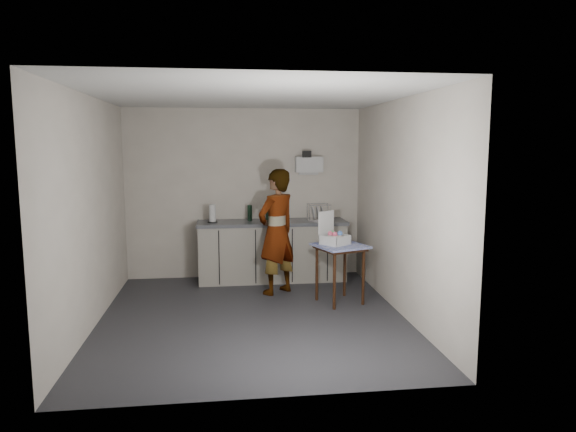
{
  "coord_description": "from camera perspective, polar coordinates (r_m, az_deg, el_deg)",
  "views": [
    {
      "loc": [
        -0.33,
        -5.93,
        2.04
      ],
      "look_at": [
        0.48,
        0.45,
        1.16
      ],
      "focal_mm": 32.0,
      "sensor_mm": 36.0,
      "label": 1
    }
  ],
  "objects": [
    {
      "name": "wall_shelf",
      "position": [
        7.96,
        2.35,
        5.72
      ],
      "size": [
        0.42,
        0.18,
        0.37
      ],
      "color": "silver",
      "rests_on": "ground"
    },
    {
      "name": "dish_rack",
      "position": [
        7.86,
        3.39,
        -0.02
      ],
      "size": [
        0.35,
        0.27,
        0.25
      ],
      "color": "silver",
      "rests_on": "kitchen_counter"
    },
    {
      "name": "soap_bottle",
      "position": [
        7.66,
        -2.04,
        0.6
      ],
      "size": [
        0.18,
        0.18,
        0.33
      ],
      "primitive_type": "imported",
      "rotation": [
        0.0,
        0.0,
        0.61
      ],
      "color": "black",
      "rests_on": "kitchen_counter"
    },
    {
      "name": "ground",
      "position": [
        6.28,
        -3.94,
        -11.15
      ],
      "size": [
        4.0,
        4.0,
        0.0
      ],
      "primitive_type": "plane",
      "color": "#27272C",
      "rests_on": "ground"
    },
    {
      "name": "wall_left",
      "position": [
        6.15,
        -20.96,
        0.4
      ],
      "size": [
        0.02,
        4.0,
        2.6
      ],
      "primitive_type": "cube",
      "color": "beige",
      "rests_on": "ground"
    },
    {
      "name": "kitchen_counter",
      "position": [
        7.83,
        -1.78,
        -4.06
      ],
      "size": [
        2.24,
        0.62,
        0.91
      ],
      "color": "black",
      "rests_on": "ground"
    },
    {
      "name": "standing_man",
      "position": [
        7.05,
        -1.27,
        -1.77
      ],
      "size": [
        0.75,
        0.72,
        1.73
      ],
      "primitive_type": "imported",
      "rotation": [
        0.0,
        0.0,
        3.81
      ],
      "color": "#B2A593",
      "rests_on": "ground"
    },
    {
      "name": "paper_towel",
      "position": [
        7.67,
        -8.4,
        0.23
      ],
      "size": [
        0.15,
        0.15,
        0.27
      ],
      "color": "black",
      "rests_on": "kitchen_counter"
    },
    {
      "name": "soda_can",
      "position": [
        7.74,
        -1.23,
        -0.09
      ],
      "size": [
        0.07,
        0.07,
        0.12
      ],
      "primitive_type": "cylinder",
      "color": "red",
      "rests_on": "kitchen_counter"
    },
    {
      "name": "bakery_box",
      "position": [
        6.69,
        5.12,
        -2.34
      ],
      "size": [
        0.43,
        0.43,
        0.42
      ],
      "rotation": [
        0.0,
        0.0,
        0.66
      ],
      "color": "silver",
      "rests_on": "side_table"
    },
    {
      "name": "wall_back",
      "position": [
        7.96,
        -4.88,
        2.47
      ],
      "size": [
        3.6,
        0.02,
        2.6
      ],
      "primitive_type": "cube",
      "color": "beige",
      "rests_on": "ground"
    },
    {
      "name": "ceiling",
      "position": [
        5.96,
        -4.18,
        13.16
      ],
      "size": [
        3.6,
        4.0,
        0.01
      ],
      "primitive_type": "cube",
      "color": "white",
      "rests_on": "wall_back"
    },
    {
      "name": "wall_right",
      "position": [
        6.34,
        12.33,
        0.95
      ],
      "size": [
        0.02,
        4.0,
        2.6
      ],
      "primitive_type": "cube",
      "color": "beige",
      "rests_on": "ground"
    },
    {
      "name": "dark_bottle",
      "position": [
        7.78,
        -4.27,
        0.36
      ],
      "size": [
        0.07,
        0.07,
        0.24
      ],
      "primitive_type": "cylinder",
      "color": "black",
      "rests_on": "kitchen_counter"
    },
    {
      "name": "side_table",
      "position": [
        6.69,
        5.8,
        -4.03
      ],
      "size": [
        0.76,
        0.76,
        0.77
      ],
      "rotation": [
        0.0,
        0.0,
        0.34
      ],
      "color": "#33180B",
      "rests_on": "ground"
    }
  ]
}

